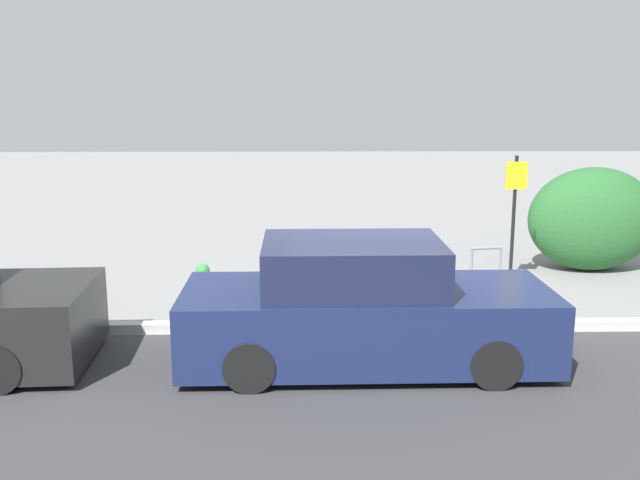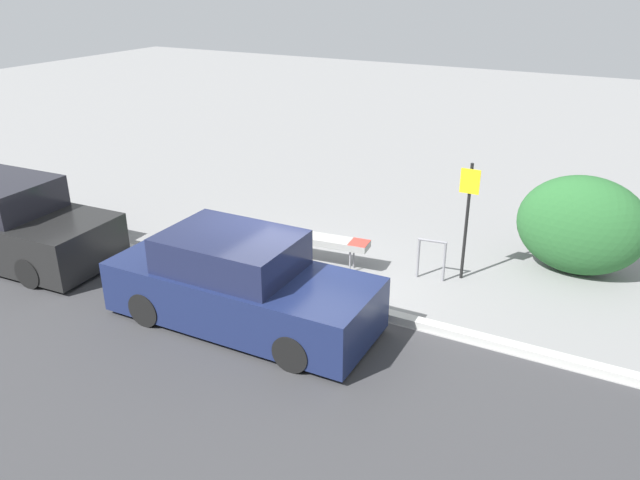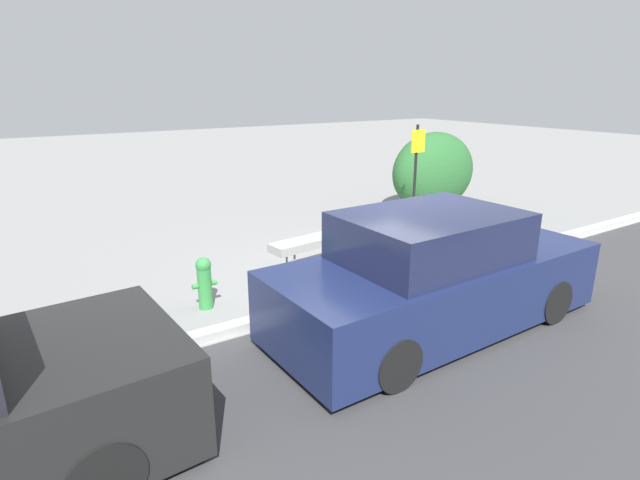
{
  "view_description": "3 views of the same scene",
  "coord_description": "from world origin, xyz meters",
  "views": [
    {
      "loc": [
        -0.94,
        -9.69,
        3.37
      ],
      "look_at": [
        -0.71,
        1.8,
        0.94
      ],
      "focal_mm": 40.0,
      "sensor_mm": 36.0,
      "label": 1
    },
    {
      "loc": [
        5.23,
        -8.72,
        5.48
      ],
      "look_at": [
        0.46,
        0.24,
        1.08
      ],
      "focal_mm": 35.0,
      "sensor_mm": 36.0,
      "label": 2
    },
    {
      "loc": [
        -4.75,
        -5.48,
        3.08
      ],
      "look_at": [
        -0.35,
        1.26,
        0.56
      ],
      "focal_mm": 28.0,
      "sensor_mm": 36.0,
      "label": 3
    }
  ],
  "objects": [
    {
      "name": "parked_car_near",
      "position": [
        -0.24,
        -1.27,
        0.7
      ],
      "size": [
        4.55,
        1.83,
        1.58
      ],
      "rotation": [
        0.0,
        0.0,
        0.01
      ],
      "color": "black",
      "rests_on": "ground_plane"
    },
    {
      "name": "bike_rack",
      "position": [
        2.05,
        1.76,
        0.5
      ],
      "size": [
        0.55,
        0.12,
        0.83
      ],
      "rotation": [
        0.0,
        0.0,
        0.13
      ],
      "color": "gray",
      "rests_on": "ground_plane"
    },
    {
      "name": "sign_post",
      "position": [
        2.57,
        2.08,
        1.38
      ],
      "size": [
        0.36,
        0.08,
        2.3
      ],
      "color": "black",
      "rests_on": "ground_plane"
    },
    {
      "name": "curb",
      "position": [
        0.0,
        0.0,
        0.07
      ],
      "size": [
        60.0,
        0.2,
        0.13
      ],
      "color": "#B7B7B2",
      "rests_on": "ground_plane"
    },
    {
      "name": "ground_plane",
      "position": [
        0.0,
        0.0,
        0.0
      ],
      "size": [
        60.0,
        60.0,
        0.0
      ],
      "primitive_type": "plane",
      "color": "gray"
    },
    {
      "name": "fire_hydrant",
      "position": [
        -2.53,
        0.92,
        0.41
      ],
      "size": [
        0.36,
        0.22,
        0.77
      ],
      "color": "#338C3F",
      "rests_on": "ground_plane"
    },
    {
      "name": "shrub_hedge",
      "position": [
        4.45,
        3.4,
        0.98
      ],
      "size": [
        2.42,
        1.42,
        1.96
      ],
      "color": "#28602D",
      "rests_on": "ground_plane"
    },
    {
      "name": "bench",
      "position": [
        -0.18,
        1.32,
        0.54
      ],
      "size": [
        2.17,
        0.63,
        0.63
      ],
      "rotation": [
        0.0,
        0.0,
        0.11
      ],
      "color": "gray",
      "rests_on": "ground_plane"
    }
  ]
}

